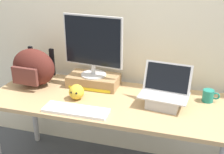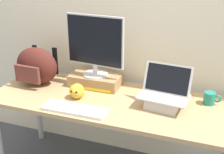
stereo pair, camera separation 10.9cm
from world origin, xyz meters
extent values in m
cube|color=silver|center=(0.00, 0.44, 1.30)|extent=(7.00, 0.10, 2.60)
cube|color=tan|center=(0.00, 0.00, 0.70)|extent=(1.85, 0.69, 0.03)
cylinder|color=#B2B2B7|center=(-0.86, 0.28, 0.34)|extent=(0.05, 0.05, 0.69)
cube|color=#9E7A51|center=(-0.21, 0.20, 0.77)|extent=(0.41, 0.22, 0.09)
cube|color=yellow|center=(-0.21, 0.08, 0.74)|extent=(0.35, 0.00, 0.02)
cylinder|color=silver|center=(-0.21, 0.20, 0.82)|extent=(0.20, 0.20, 0.01)
cylinder|color=silver|center=(-0.21, 0.20, 0.87)|extent=(0.04, 0.04, 0.08)
cube|color=silver|center=(-0.21, 0.20, 1.10)|extent=(0.49, 0.07, 0.40)
cube|color=black|center=(-0.21, 0.18, 1.10)|extent=(0.47, 0.06, 0.38)
cube|color=#ADADB2|center=(0.38, 0.01, 0.76)|extent=(0.24, 0.22, 0.08)
cube|color=silver|center=(0.38, 0.01, 0.80)|extent=(0.35, 0.25, 0.01)
cube|color=#B7B7BC|center=(0.38, 0.02, 0.81)|extent=(0.30, 0.15, 0.00)
cube|color=silver|center=(0.39, 0.08, 0.91)|extent=(0.34, 0.11, 0.21)
cube|color=black|center=(0.39, 0.07, 0.91)|extent=(0.31, 0.10, 0.18)
cube|color=white|center=(-0.19, -0.25, 0.73)|extent=(0.46, 0.15, 0.02)
cube|color=silver|center=(-0.19, -0.25, 0.74)|extent=(0.43, 0.13, 0.00)
ellipsoid|color=#4C1E19|center=(-0.69, 0.08, 0.87)|extent=(0.38, 0.24, 0.31)
cube|color=brown|center=(-0.69, -0.04, 0.84)|extent=(0.22, 0.04, 0.14)
cube|color=black|center=(-0.78, 0.21, 0.89)|extent=(0.04, 0.02, 0.23)
cube|color=black|center=(-0.58, 0.20, 0.89)|extent=(0.04, 0.02, 0.23)
cylinder|color=#1E7F70|center=(0.68, 0.17, 0.76)|extent=(0.08, 0.08, 0.09)
torus|color=#1E7F70|center=(0.73, 0.17, 0.77)|extent=(0.06, 0.01, 0.06)
sphere|color=gold|center=(-0.25, -0.07, 0.78)|extent=(0.11, 0.11, 0.11)
sphere|color=black|center=(-0.27, -0.11, 0.79)|extent=(0.02, 0.02, 0.02)
sphere|color=black|center=(-0.23, -0.11, 0.79)|extent=(0.02, 0.02, 0.02)
camera|label=1|loc=(0.54, -1.83, 1.69)|focal=46.07mm
camera|label=2|loc=(0.64, -1.80, 1.69)|focal=46.07mm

